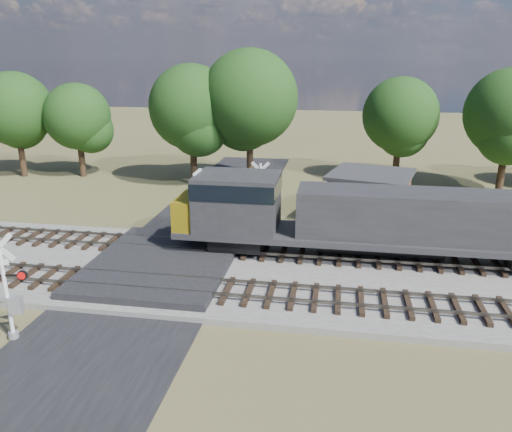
# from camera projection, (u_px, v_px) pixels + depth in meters

# --- Properties ---
(ground) EXTENTS (160.00, 160.00, 0.00)m
(ground) POSITION_uv_depth(u_px,v_px,m) (159.00, 274.00, 25.34)
(ground) COLOR brown
(ground) RESTS_ON ground
(ballast_bed) EXTENTS (140.00, 10.00, 0.30)m
(ballast_bed) POSITION_uv_depth(u_px,v_px,m) (359.00, 281.00, 24.19)
(ballast_bed) COLOR gray
(ballast_bed) RESTS_ON ground
(road) EXTENTS (7.00, 60.00, 0.08)m
(road) POSITION_uv_depth(u_px,v_px,m) (159.00, 273.00, 25.33)
(road) COLOR black
(road) RESTS_ON ground
(crossing_panel) EXTENTS (7.00, 9.00, 0.62)m
(crossing_panel) POSITION_uv_depth(u_px,v_px,m) (162.00, 265.00, 25.71)
(crossing_panel) COLOR #262628
(crossing_panel) RESTS_ON ground
(track_near) EXTENTS (140.00, 2.60, 0.33)m
(track_near) POSITION_uv_depth(u_px,v_px,m) (209.00, 289.00, 22.84)
(track_near) COLOR black
(track_near) RESTS_ON ballast_bed
(track_far) EXTENTS (140.00, 2.60, 0.33)m
(track_far) POSITION_uv_depth(u_px,v_px,m) (232.00, 249.00, 27.53)
(track_far) COLOR black
(track_far) RESTS_ON ballast_bed
(crossing_signal_near) EXTENTS (1.77, 0.48, 4.44)m
(crossing_signal_near) POSITION_uv_depth(u_px,v_px,m) (10.00, 297.00, 18.97)
(crossing_signal_near) COLOR silver
(crossing_signal_near) RESTS_ON ground
(crossing_signal_far) EXTENTS (1.84, 0.40, 4.57)m
(crossing_signal_far) POSITION_uv_depth(u_px,v_px,m) (259.00, 204.00, 30.54)
(crossing_signal_far) COLOR silver
(crossing_signal_far) RESTS_ON ground
(equipment_shed) EXTENTS (6.10, 6.10, 3.41)m
(equipment_shed) POSITION_uv_depth(u_px,v_px,m) (369.00, 198.00, 32.59)
(equipment_shed) COLOR #4A3120
(equipment_shed) RESTS_ON ground
(treeline) EXTENTS (77.43, 10.13, 11.21)m
(treeline) POSITION_uv_depth(u_px,v_px,m) (335.00, 112.00, 40.34)
(treeline) COLOR black
(treeline) RESTS_ON ground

